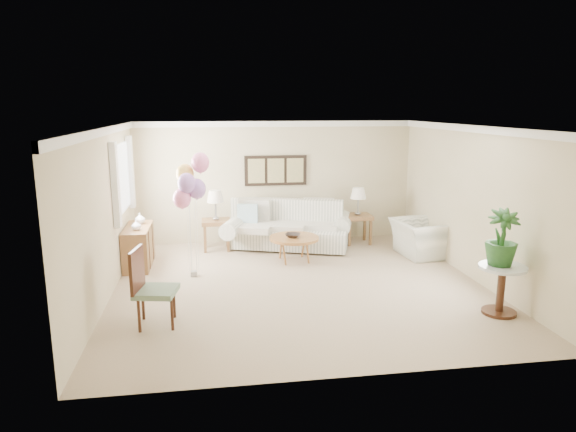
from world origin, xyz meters
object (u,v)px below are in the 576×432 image
object	(u,v)px
sofa	(289,229)
accent_chair	(150,286)
armchair	(421,238)
coffee_table	(294,239)
balloon_cluster	(190,183)

from	to	relation	value
sofa	accent_chair	bearing A→B (deg)	-124.13
sofa	armchair	size ratio (longest dim) A/B	2.74
coffee_table	armchair	size ratio (longest dim) A/B	0.88
balloon_cluster	armchair	bearing A→B (deg)	7.42
sofa	accent_chair	size ratio (longest dim) A/B	2.73
sofa	coffee_table	xyz separation A→B (m)	(-0.06, -1.01, 0.05)
sofa	balloon_cluster	distance (m)	2.80
armchair	accent_chair	bearing A→B (deg)	112.84
armchair	accent_chair	xyz separation A→B (m)	(-4.93, -2.61, 0.21)
coffee_table	accent_chair	xyz separation A→B (m)	(-2.39, -2.61, 0.12)
armchair	balloon_cluster	distance (m)	4.65
armchair	balloon_cluster	xyz separation A→B (m)	(-4.43, -0.58, 1.29)
coffee_table	armchair	world-z (taller)	armchair
coffee_table	balloon_cluster	bearing A→B (deg)	-163.13
balloon_cluster	accent_chair	bearing A→B (deg)	-103.82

